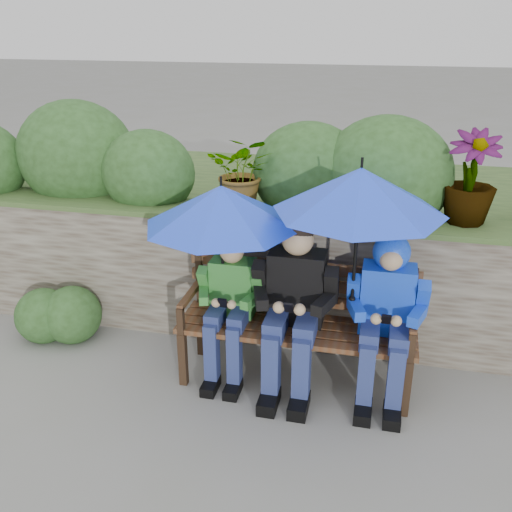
% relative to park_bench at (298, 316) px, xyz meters
% --- Properties ---
extents(ground, '(60.00, 60.00, 0.00)m').
position_rel_park_bench_xyz_m(ground, '(-0.27, -0.22, -0.48)').
color(ground, slate).
rests_on(ground, ground).
extents(garden_backdrop, '(8.00, 2.87, 1.84)m').
position_rel_park_bench_xyz_m(garden_backdrop, '(-0.44, 1.38, 0.15)').
color(garden_backdrop, '#4F4538').
rests_on(garden_backdrop, ground).
extents(park_bench, '(1.60, 0.47, 0.85)m').
position_rel_park_bench_xyz_m(park_bench, '(0.00, 0.00, 0.00)').
color(park_bench, black).
rests_on(park_bench, ground).
extents(boy_left, '(0.45, 0.52, 1.03)m').
position_rel_park_bench_xyz_m(boy_left, '(-0.46, -0.07, 0.10)').
color(boy_left, '#186B19').
rests_on(boy_left, ground).
extents(boy_middle, '(0.56, 0.65, 1.17)m').
position_rel_park_bench_xyz_m(boy_middle, '(-0.02, -0.08, 0.16)').
color(boy_middle, black).
rests_on(boy_middle, ground).
extents(boy_right, '(0.51, 0.62, 1.12)m').
position_rel_park_bench_xyz_m(boy_right, '(0.58, -0.06, 0.18)').
color(boy_right, '#0620D1').
rests_on(boy_right, ground).
extents(umbrella_left, '(1.04, 1.04, 0.79)m').
position_rel_park_bench_xyz_m(umbrella_left, '(-0.51, -0.04, 0.76)').
color(umbrella_left, blue).
rests_on(umbrella_left, ground).
extents(umbrella_right, '(1.06, 1.06, 0.94)m').
position_rel_park_bench_xyz_m(umbrella_right, '(0.36, -0.09, 0.94)').
color(umbrella_right, blue).
rests_on(umbrella_right, ground).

